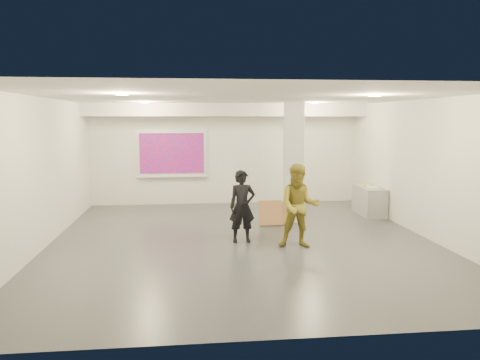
{
  "coord_description": "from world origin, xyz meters",
  "views": [
    {
      "loc": [
        -1.11,
        -9.61,
        2.58
      ],
      "look_at": [
        0.0,
        0.4,
        1.25
      ],
      "focal_mm": 35.0,
      "sensor_mm": 36.0,
      "label": 1
    }
  ],
  "objects": [
    {
      "name": "floor",
      "position": [
        0.0,
        0.0,
        0.0
      ],
      "size": [
        8.0,
        9.0,
        0.01
      ],
      "primitive_type": "cube",
      "color": "#3B3E43",
      "rests_on": "ground"
    },
    {
      "name": "ceiling",
      "position": [
        0.0,
        0.0,
        3.0
      ],
      "size": [
        8.0,
        9.0,
        0.01
      ],
      "primitive_type": "cube",
      "color": "white",
      "rests_on": "floor"
    },
    {
      "name": "wall_back",
      "position": [
        0.0,
        4.5,
        1.5
      ],
      "size": [
        8.0,
        0.01,
        3.0
      ],
      "primitive_type": "cube",
      "color": "silver",
      "rests_on": "floor"
    },
    {
      "name": "wall_front",
      "position": [
        0.0,
        -4.5,
        1.5
      ],
      "size": [
        8.0,
        0.01,
        3.0
      ],
      "primitive_type": "cube",
      "color": "silver",
      "rests_on": "floor"
    },
    {
      "name": "wall_left",
      "position": [
        -4.0,
        0.0,
        1.5
      ],
      "size": [
        0.01,
        9.0,
        3.0
      ],
      "primitive_type": "cube",
      "color": "silver",
      "rests_on": "floor"
    },
    {
      "name": "wall_right",
      "position": [
        4.0,
        0.0,
        1.5
      ],
      "size": [
        0.01,
        9.0,
        3.0
      ],
      "primitive_type": "cube",
      "color": "silver",
      "rests_on": "floor"
    },
    {
      "name": "soffit_band",
      "position": [
        0.0,
        3.95,
        2.82
      ],
      "size": [
        8.0,
        1.1,
        0.36
      ],
      "primitive_type": "cube",
      "color": "silver",
      "rests_on": "ceiling"
    },
    {
      "name": "downlight_nw",
      "position": [
        -2.2,
        2.5,
        2.98
      ],
      "size": [
        0.22,
        0.22,
        0.02
      ],
      "primitive_type": "cylinder",
      "color": "#FFC484",
      "rests_on": "ceiling"
    },
    {
      "name": "downlight_ne",
      "position": [
        2.2,
        2.5,
        2.98
      ],
      "size": [
        0.22,
        0.22,
        0.02
      ],
      "primitive_type": "cylinder",
      "color": "#FFC484",
      "rests_on": "ceiling"
    },
    {
      "name": "downlight_sw",
      "position": [
        -2.2,
        -1.5,
        2.98
      ],
      "size": [
        0.22,
        0.22,
        0.02
      ],
      "primitive_type": "cylinder",
      "color": "#FFC484",
      "rests_on": "ceiling"
    },
    {
      "name": "downlight_se",
      "position": [
        2.2,
        -1.5,
        2.98
      ],
      "size": [
        0.22,
        0.22,
        0.02
      ],
      "primitive_type": "cylinder",
      "color": "#FFC484",
      "rests_on": "ceiling"
    },
    {
      "name": "column",
      "position": [
        1.5,
        1.8,
        1.5
      ],
      "size": [
        0.52,
        0.52,
        3.0
      ],
      "primitive_type": "cylinder",
      "color": "silver",
      "rests_on": "floor"
    },
    {
      "name": "projection_screen",
      "position": [
        -1.6,
        4.45,
        1.53
      ],
      "size": [
        2.1,
        0.13,
        1.42
      ],
      "color": "silver",
      "rests_on": "wall_back"
    },
    {
      "name": "credenza",
      "position": [
        3.72,
        2.34,
        0.38
      ],
      "size": [
        0.58,
        1.32,
        0.76
      ],
      "primitive_type": "cube",
      "rotation": [
        0.0,
        0.0,
        -0.03
      ],
      "color": "gray",
      "rests_on": "floor"
    },
    {
      "name": "papers_stack",
      "position": [
        3.75,
        2.21,
        0.77
      ],
      "size": [
        0.33,
        0.38,
        0.02
      ],
      "primitive_type": "cube",
      "rotation": [
        0.0,
        0.0,
        -0.24
      ],
      "color": "white",
      "rests_on": "credenza"
    },
    {
      "name": "postit_pad",
      "position": [
        3.71,
        2.57,
        0.77
      ],
      "size": [
        0.2,
        0.27,
        0.03
      ],
      "primitive_type": "cube",
      "rotation": [
        0.0,
        0.0,
        0.04
      ],
      "color": "yellow",
      "rests_on": "credenza"
    },
    {
      "name": "cardboard_back",
      "position": [
        1.12,
        1.48,
        0.27
      ],
      "size": [
        0.54,
        0.3,
        0.54
      ],
      "primitive_type": "cube",
      "rotation": [
        -0.27,
        0.0,
        0.22
      ],
      "color": "#9A6A40",
      "rests_on": "floor"
    },
    {
      "name": "cardboard_front",
      "position": [
        0.86,
        1.38,
        0.3
      ],
      "size": [
        0.56,
        0.24,
        0.6
      ],
      "primitive_type": "cube",
      "rotation": [
        -0.31,
        0.0,
        0.01
      ],
      "color": "#9A6A40",
      "rests_on": "floor"
    },
    {
      "name": "woman",
      "position": [
        -0.01,
        -0.1,
        0.76
      ],
      "size": [
        0.59,
        0.42,
        1.51
      ],
      "primitive_type": "imported",
      "rotation": [
        0.0,
        0.0,
        0.1
      ],
      "color": "black",
      "rests_on": "floor"
    },
    {
      "name": "man",
      "position": [
        1.07,
        -0.63,
        0.84
      ],
      "size": [
        0.93,
        0.78,
        1.68
      ],
      "primitive_type": "imported",
      "rotation": [
        0.0,
        0.0,
        -0.2
      ],
      "color": "olive",
      "rests_on": "floor"
    }
  ]
}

